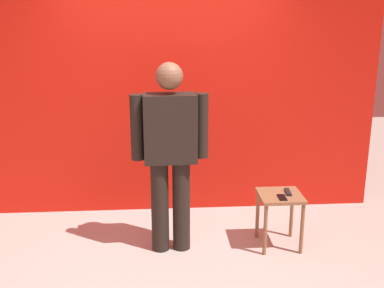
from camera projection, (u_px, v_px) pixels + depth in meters
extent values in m
plane|color=#B7B2A8|center=(173.00, 272.00, 4.07)|extent=(12.00, 12.00, 0.00)
cube|color=red|center=(168.00, 93.00, 5.09)|extent=(4.65, 0.12, 2.70)
cylinder|color=black|center=(160.00, 206.00, 4.36)|extent=(0.17, 0.17, 0.88)
cylinder|color=black|center=(181.00, 205.00, 4.38)|extent=(0.17, 0.17, 0.88)
cube|color=black|center=(170.00, 128.00, 4.16)|extent=(0.49, 0.26, 0.62)
cube|color=red|center=(169.00, 122.00, 4.27)|extent=(0.13, 0.02, 0.52)
cube|color=#B2333D|center=(169.00, 124.00, 4.29)|extent=(0.05, 0.01, 0.47)
cylinder|color=black|center=(137.00, 128.00, 4.13)|extent=(0.12, 0.12, 0.59)
cylinder|color=black|center=(202.00, 126.00, 4.19)|extent=(0.12, 0.12, 0.59)
sphere|color=brown|center=(169.00, 76.00, 4.04)|extent=(0.24, 0.24, 0.24)
cube|color=olive|center=(280.00, 196.00, 4.41)|extent=(0.41, 0.41, 0.03)
cylinder|color=olive|center=(265.00, 230.00, 4.30)|extent=(0.04, 0.04, 0.50)
cylinder|color=olive|center=(302.00, 229.00, 4.33)|extent=(0.04, 0.04, 0.50)
cylinder|color=olive|center=(258.00, 214.00, 4.64)|extent=(0.04, 0.04, 0.50)
cylinder|color=olive|center=(292.00, 213.00, 4.66)|extent=(0.04, 0.04, 0.50)
cube|color=black|center=(282.00, 197.00, 4.31)|extent=(0.07, 0.15, 0.01)
cube|color=black|center=(288.00, 192.00, 4.43)|extent=(0.06, 0.17, 0.02)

